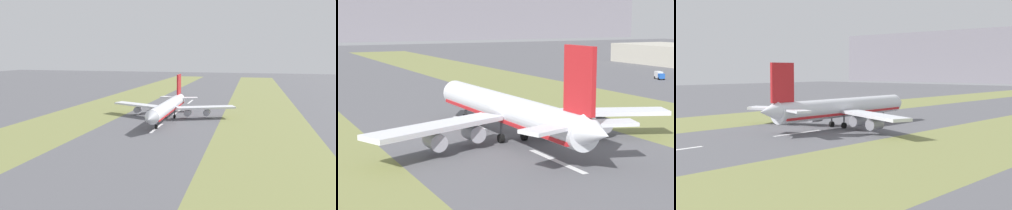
{
  "view_description": "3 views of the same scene",
  "coord_description": "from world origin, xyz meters",
  "views": [
    {
      "loc": [
        -38.68,
        149.35,
        31.73
      ],
      "look_at": [
        0.03,
        -2.24,
        7.0
      ],
      "focal_mm": 35.0,
      "sensor_mm": 36.0,
      "label": 1
    },
    {
      "loc": [
        -49.38,
        -103.12,
        24.65
      ],
      "look_at": [
        0.03,
        -2.24,
        7.0
      ],
      "focal_mm": 60.0,
      "sensor_mm": 36.0,
      "label": 2
    },
    {
      "loc": [
        98.83,
        -113.33,
        18.34
      ],
      "look_at": [
        0.03,
        -2.24,
        7.0
      ],
      "focal_mm": 50.0,
      "sensor_mm": 36.0,
      "label": 3
    }
  ],
  "objects": [
    {
      "name": "ground_plane",
      "position": [
        0.0,
        0.0,
        0.0
      ],
      "size": [
        800.0,
        800.0,
        0.0
      ],
      "primitive_type": "plane",
      "color": "#56565B"
    },
    {
      "name": "centreline_dash_mid",
      "position": [
        0.0,
        -22.24,
        0.01
      ],
      "size": [
        1.2,
        18.0,
        0.01
      ],
      "primitive_type": "cube",
      "color": "silver",
      "rests_on": "ground"
    },
    {
      "name": "airplane_main_jet",
      "position": [
        0.05,
        -4.14,
        6.02
      ],
      "size": [
        64.13,
        67.07,
        20.2
      ],
      "color": "silver",
      "rests_on": "ground"
    },
    {
      "name": "service_truck",
      "position": [
        103.98,
        70.44,
        1.67
      ],
      "size": [
        4.19,
        6.39,
        3.1
      ],
      "color": "#1E51B2",
      "rests_on": "ground"
    },
    {
      "name": "grass_median_east",
      "position": [
        45.0,
        0.0,
        0.0
      ],
      "size": [
        40.0,
        600.0,
        0.01
      ],
      "primitive_type": "cube",
      "color": "olive",
      "rests_on": "ground"
    },
    {
      "name": "centreline_dash_far",
      "position": [
        0.0,
        17.76,
        0.01
      ],
      "size": [
        1.2,
        18.0,
        0.01
      ],
      "primitive_type": "cube",
      "color": "silver",
      "rests_on": "ground"
    }
  ]
}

